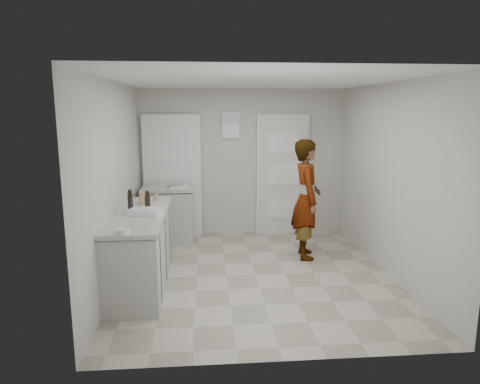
{
  "coord_description": "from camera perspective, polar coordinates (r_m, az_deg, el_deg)",
  "views": [
    {
      "loc": [
        -0.66,
        -5.33,
        2.14
      ],
      "look_at": [
        -0.17,
        0.4,
        1.04
      ],
      "focal_mm": 32.0,
      "sensor_mm": 36.0,
      "label": 1
    }
  ],
  "objects": [
    {
      "name": "person",
      "position": [
        6.29,
        8.85,
        -0.96
      ],
      "size": [
        0.46,
        0.66,
        1.74
      ],
      "primitive_type": "imported",
      "rotation": [
        0.0,
        0.0,
        1.51
      ],
      "color": "silver",
      "rests_on": "ground"
    },
    {
      "name": "oil_cruet_b",
      "position": [
        5.37,
        -14.42,
        -1.16
      ],
      "size": [
        0.06,
        0.06,
        0.28
      ],
      "color": "black",
      "rests_on": "main_counter"
    },
    {
      "name": "ground",
      "position": [
        5.78,
        2.08,
        -10.96
      ],
      "size": [
        4.0,
        4.0,
        0.0
      ],
      "primitive_type": "plane",
      "color": "gray",
      "rests_on": "ground"
    },
    {
      "name": "spice_jar",
      "position": [
        5.98,
        -11.09,
        -0.71
      ],
      "size": [
        0.06,
        0.06,
        0.09
      ],
      "primitive_type": "cylinder",
      "color": "tan",
      "rests_on": "main_counter"
    },
    {
      "name": "egg_bowl",
      "position": [
        4.47,
        -15.37,
        -5.07
      ],
      "size": [
        0.13,
        0.13,
        0.05
      ],
      "color": "silver",
      "rests_on": "main_counter"
    },
    {
      "name": "baking_dish",
      "position": [
        5.22,
        -12.52,
        -2.6
      ],
      "size": [
        0.43,
        0.35,
        0.07
      ],
      "rotation": [
        0.0,
        0.0,
        -0.26
      ],
      "color": "silver",
      "rests_on": "main_counter"
    },
    {
      "name": "oil_cruet_a",
      "position": [
        5.35,
        -12.23,
        -1.22
      ],
      "size": [
        0.07,
        0.07,
        0.26
      ],
      "color": "black",
      "rests_on": "main_counter"
    },
    {
      "name": "room_shell",
      "position": [
        7.38,
        -1.03,
        2.1
      ],
      "size": [
        4.0,
        4.0,
        4.0
      ],
      "color": "#A9A6A0",
      "rests_on": "ground"
    },
    {
      "name": "side_counter",
      "position": [
        7.11,
        -9.49,
        -3.28
      ],
      "size": [
        0.84,
        0.61,
        0.93
      ],
      "color": "#B7B7B3",
      "rests_on": "ground"
    },
    {
      "name": "main_counter",
      "position": [
        5.46,
        -13.05,
        -7.77
      ],
      "size": [
        0.64,
        1.96,
        0.93
      ],
      "color": "#B7B7B3",
      "rests_on": "ground"
    },
    {
      "name": "papers",
      "position": [
        7.01,
        -8.1,
        0.74
      ],
      "size": [
        0.29,
        0.35,
        0.01
      ],
      "primitive_type": "cube",
      "rotation": [
        0.0,
        0.0,
        -0.13
      ],
      "color": "white",
      "rests_on": "side_counter"
    },
    {
      "name": "cake_mix_box",
      "position": [
        5.76,
        -12.73,
        -0.75
      ],
      "size": [
        0.12,
        0.09,
        0.18
      ],
      "primitive_type": "cube",
      "rotation": [
        0.0,
        0.0,
        0.41
      ],
      "color": "olive",
      "rests_on": "main_counter"
    }
  ]
}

